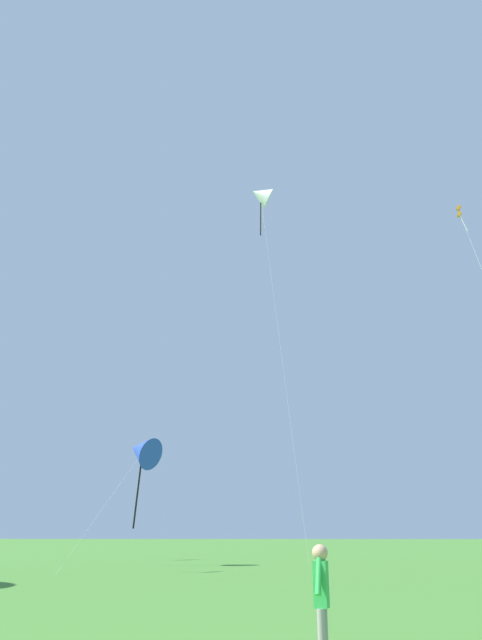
# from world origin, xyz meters

# --- Properties ---
(kite_white_distant) EXTENTS (4.11, 9.03, 30.17)m
(kite_white_distant) POSITION_xyz_m (-0.26, 42.64, 29.01)
(kite_white_distant) COLOR white
(kite_white_distant) RESTS_ON ground_plane
(kite_orange_box) EXTENTS (0.61, 12.06, 23.44)m
(kite_orange_box) POSITION_xyz_m (13.86, 34.76, 22.03)
(kite_orange_box) COLOR orange
(kite_orange_box) RESTS_ON ground_plane
(kite_blue_delta) EXTENTS (3.06, 9.39, 7.40)m
(kite_blue_delta) POSITION_xyz_m (-7.00, 31.76, 6.25)
(kite_blue_delta) COLOR blue
(kite_blue_delta) RESTS_ON ground_plane
(person_in_blue_jacket) EXTENTS (0.22, 0.50, 1.56)m
(person_in_blue_jacket) POSITION_xyz_m (1.84, 3.72, 0.94)
(person_in_blue_jacket) COLOR gray
(person_in_blue_jacket) RESTS_ON ground_plane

